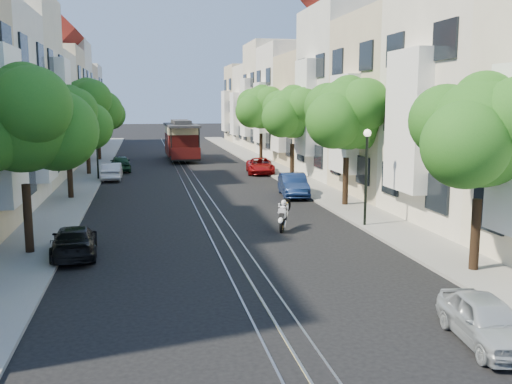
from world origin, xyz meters
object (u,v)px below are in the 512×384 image
tree_e_d (262,108)px  parked_car_w_mid (112,171)px  parked_car_w_far (120,163)px  parked_car_e_mid (293,185)px  tree_e_a (484,136)px  lamp_east (366,163)px  parked_car_e_far (260,166)px  tree_e_c (293,114)px  parked_car_w_near (74,241)px  tree_e_b (348,116)px  cable_car (181,139)px  tree_w_a (24,122)px  lamp_west (97,140)px  tree_w_c (87,107)px  sportbike_rider (283,213)px  tree_w_b (68,121)px  tree_w_d (98,111)px  parked_car_e_near (486,320)px

tree_e_d → parked_car_w_mid: bearing=-144.3°
tree_e_d → parked_car_w_far: (-12.22, -4.04, -4.22)m
tree_e_d → parked_car_e_mid: 18.90m
tree_e_a → parked_car_w_mid: (-12.61, 24.96, -3.79)m
lamp_east → parked_car_e_far: (-0.70, 19.47, -2.25)m
tree_e_c → parked_car_w_near: bearing=-124.9°
tree_e_b → parked_car_e_mid: 5.80m
parked_car_e_far → tree_e_d: bearing=84.8°
tree_e_b → cable_car: (-6.89, 26.14, -2.71)m
tree_e_d → lamp_east: size_ratio=1.65×
tree_e_a → tree_w_a: bearing=160.9°
parked_car_e_far → parked_car_w_mid: 11.05m
lamp_west → parked_car_e_mid: size_ratio=1.03×
tree_e_d → tree_w_c: (-14.40, -6.00, 0.20)m
parked_car_w_near → tree_e_b: bearing=-154.0°
tree_e_b → parked_car_w_far: tree_e_b is taller
sportbike_rider → parked_car_e_mid: parked_car_e_mid is taller
tree_e_c → lamp_west: 13.82m
tree_e_a → sportbike_rider: 9.26m
parked_car_w_far → tree_e_a: bearing=107.5°
tree_e_d → lamp_west: 16.39m
tree_e_a → tree_e_d: tree_e_d is taller
sportbike_rider → parked_car_w_near: size_ratio=0.42×
cable_car → parked_car_e_far: size_ratio=2.08×
parked_car_w_mid → tree_w_b: bearing=77.6°
parked_car_w_mid → cable_car: bearing=-113.2°
tree_w_d → parked_car_e_far: size_ratio=1.51×
tree_w_a → tree_w_b: 12.00m
lamp_east → parked_car_e_far: lamp_east is taller
tree_e_a → parked_car_e_far: 26.82m
parked_car_e_near → parked_car_w_near: (-10.00, 9.51, -0.00)m
parked_car_w_near → parked_car_w_mid: size_ratio=1.02×
tree_e_a → parked_car_e_mid: bearing=96.9°
tree_w_d → lamp_west: size_ratio=1.57×
tree_w_b → cable_car: 22.56m
tree_w_a → tree_e_d: bearing=63.6°
cable_car → tree_e_d: bearing=-32.3°
parked_car_w_mid → parked_car_w_far: bearing=-94.1°
lamp_west → parked_car_e_near: size_ratio=1.29×
tree_w_a → tree_w_c: bearing=90.0°
sportbike_rider → parked_car_e_far: 19.56m
cable_car → parked_car_e_far: bearing=-67.1°
lamp_west → parked_car_e_far: size_ratio=0.97×
tree_w_a → parked_car_w_near: size_ratio=1.77×
tree_w_b → tree_w_d: (0.00, 22.00, 0.20)m
parked_car_e_far → parked_car_e_mid: bearing=-84.0°
tree_w_d → parked_car_e_mid: (12.50, -23.33, -3.93)m
cable_car → parked_car_w_mid: bearing=-114.7°
tree_e_b → tree_w_b: (-14.40, 5.00, -0.34)m
tree_w_a → cable_car: size_ratio=0.75×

